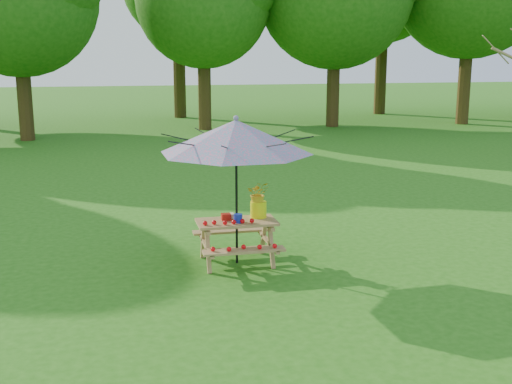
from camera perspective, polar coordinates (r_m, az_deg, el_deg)
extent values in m
cube|color=#A4754A|center=(9.71, -1.73, -2.68)|extent=(1.20, 0.62, 0.04)
cube|color=#A4754A|center=(9.28, -1.06, -5.26)|extent=(1.20, 0.22, 0.04)
cube|color=#A4754A|center=(10.31, -2.30, -3.47)|extent=(1.20, 0.22, 0.04)
cylinder|color=black|center=(9.60, -1.75, 0.06)|extent=(0.04, 0.04, 2.25)
cone|color=teal|center=(9.46, -1.78, 4.95)|extent=(2.96, 2.96, 0.49)
sphere|color=teal|center=(9.43, -1.79, 6.59)|extent=(0.08, 0.08, 0.08)
cube|color=#AD170D|center=(9.74, -2.68, -2.22)|extent=(0.14, 0.12, 0.10)
cylinder|color=#1527B2|center=(9.58, -1.61, -2.36)|extent=(0.13, 0.13, 0.13)
cube|color=white|center=(9.86, -2.35, -2.12)|extent=(0.13, 0.13, 0.07)
cylinder|color=#F6FF0D|center=(9.87, 0.21, -1.56)|extent=(0.25, 0.25, 0.25)
imported|color=gold|center=(9.82, 0.21, -0.13)|extent=(0.38, 0.34, 0.37)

